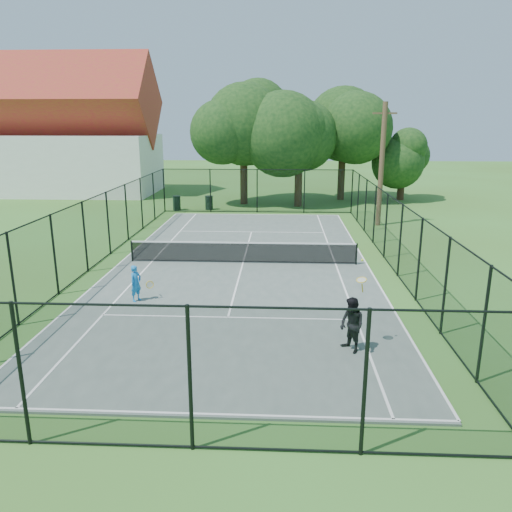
{
  "coord_description": "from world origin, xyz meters",
  "views": [
    {
      "loc": [
        1.66,
        -21.33,
        6.19
      ],
      "look_at": [
        0.73,
        -3.0,
        1.2
      ],
      "focal_mm": 35.0,
      "sensor_mm": 36.0,
      "label": 1
    }
  ],
  "objects_px": {
    "trash_bin_left": "(177,203)",
    "player_blue": "(136,283)",
    "player_black": "(352,325)",
    "utility_pole": "(382,164)",
    "tennis_net": "(243,252)",
    "trash_bin_right": "(209,203)"
  },
  "relations": [
    {
      "from": "trash_bin_left",
      "to": "tennis_net",
      "type": "bearing_deg",
      "value": -67.06
    },
    {
      "from": "tennis_net",
      "to": "trash_bin_left",
      "type": "height_order",
      "value": "trash_bin_left"
    },
    {
      "from": "tennis_net",
      "to": "trash_bin_right",
      "type": "height_order",
      "value": "tennis_net"
    },
    {
      "from": "trash_bin_right",
      "to": "utility_pole",
      "type": "relative_size",
      "value": 0.14
    },
    {
      "from": "utility_pole",
      "to": "player_blue",
      "type": "distance_m",
      "value": 18.04
    },
    {
      "from": "tennis_net",
      "to": "player_blue",
      "type": "height_order",
      "value": "player_blue"
    },
    {
      "from": "tennis_net",
      "to": "utility_pole",
      "type": "height_order",
      "value": "utility_pole"
    },
    {
      "from": "player_black",
      "to": "trash_bin_left",
      "type": "bearing_deg",
      "value": 112.87
    },
    {
      "from": "tennis_net",
      "to": "utility_pole",
      "type": "bearing_deg",
      "value": 49.81
    },
    {
      "from": "tennis_net",
      "to": "player_blue",
      "type": "bearing_deg",
      "value": -123.9
    },
    {
      "from": "trash_bin_right",
      "to": "player_blue",
      "type": "xyz_separation_m",
      "value": [
        0.14,
        -18.97,
        0.2
      ]
    },
    {
      "from": "trash_bin_right",
      "to": "player_blue",
      "type": "bearing_deg",
      "value": -89.59
    },
    {
      "from": "trash_bin_left",
      "to": "player_blue",
      "type": "distance_m",
      "value": 18.84
    },
    {
      "from": "trash_bin_left",
      "to": "player_blue",
      "type": "relative_size",
      "value": 0.79
    },
    {
      "from": "trash_bin_right",
      "to": "utility_pole",
      "type": "xyz_separation_m",
      "value": [
        11.11,
        -4.95,
        3.19
      ]
    },
    {
      "from": "tennis_net",
      "to": "player_black",
      "type": "bearing_deg",
      "value": -67.24
    },
    {
      "from": "trash_bin_left",
      "to": "utility_pole",
      "type": "relative_size",
      "value": 0.14
    },
    {
      "from": "trash_bin_left",
      "to": "trash_bin_right",
      "type": "bearing_deg",
      "value": 7.14
    },
    {
      "from": "tennis_net",
      "to": "player_blue",
      "type": "relative_size",
      "value": 7.83
    },
    {
      "from": "player_blue",
      "to": "player_black",
      "type": "xyz_separation_m",
      "value": [
        6.99,
        -3.63,
        0.13
      ]
    },
    {
      "from": "utility_pole",
      "to": "player_black",
      "type": "height_order",
      "value": "utility_pole"
    },
    {
      "from": "tennis_net",
      "to": "trash_bin_left",
      "type": "xyz_separation_m",
      "value": [
        -5.79,
        13.67,
        -0.06
      ]
    }
  ]
}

